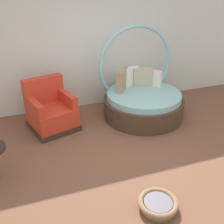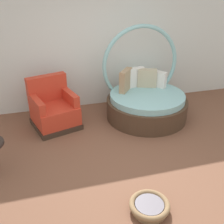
{
  "view_description": "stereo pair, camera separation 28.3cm",
  "coord_description": "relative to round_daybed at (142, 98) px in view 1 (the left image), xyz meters",
  "views": [
    {
      "loc": [
        -1.42,
        -3.07,
        2.63
      ],
      "look_at": [
        -0.07,
        0.76,
        0.55
      ],
      "focal_mm": 43.13,
      "sensor_mm": 36.0,
      "label": 1
    },
    {
      "loc": [
        -1.15,
        -3.16,
        2.63
      ],
      "look_at": [
        -0.07,
        0.76,
        0.55
      ],
      "focal_mm": 43.13,
      "sensor_mm": 36.0,
      "label": 2
    }
  ],
  "objects": [
    {
      "name": "red_armchair",
      "position": [
        -1.84,
        0.09,
        -0.04
      ],
      "size": [
        0.99,
        0.99,
        0.94
      ],
      "color": "#38281E",
      "rests_on": "ground_plane"
    },
    {
      "name": "back_wall",
      "position": [
        -0.84,
        0.9,
        1.06
      ],
      "size": [
        8.0,
        0.12,
        2.86
      ],
      "primitive_type": "cube",
      "color": "silver",
      "rests_on": "ground_plane"
    },
    {
      "name": "ground_plane",
      "position": [
        -0.84,
        -1.48,
        -0.38
      ],
      "size": [
        8.0,
        8.0,
        0.02
      ],
      "primitive_type": "cube",
      "color": "brown"
    },
    {
      "name": "round_daybed",
      "position": [
        0.0,
        0.0,
        0.0
      ],
      "size": [
        1.62,
        1.62,
        1.79
      ],
      "color": "#473323",
      "rests_on": "ground_plane"
    },
    {
      "name": "pet_basket",
      "position": [
        -0.9,
        -2.41,
        -0.3
      ],
      "size": [
        0.51,
        0.51,
        0.13
      ],
      "color": "#8E704C",
      "rests_on": "ground_plane"
    }
  ]
}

